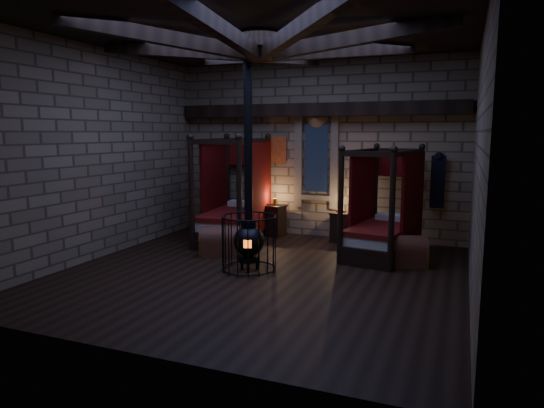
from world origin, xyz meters
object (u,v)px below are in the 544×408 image
at_px(bed_left, 234,215).
at_px(trunk_right, 404,252).
at_px(bed_right, 383,230).
at_px(stove, 249,237).
at_px(trunk_left, 221,242).

relative_size(bed_left, trunk_right, 2.53).
height_order(bed_right, stove, stove).
height_order(trunk_right, stove, stove).
height_order(trunk_left, trunk_right, trunk_left).
bearing_deg(trunk_right, bed_right, 107.04).
distance_m(bed_left, bed_right, 3.50).
distance_m(bed_right, trunk_left, 3.34).
relative_size(trunk_left, trunk_right, 1.03).
bearing_deg(bed_right, trunk_right, -43.54).
relative_size(trunk_right, stove, 0.23).
height_order(bed_right, trunk_right, bed_right).
height_order(bed_left, stove, stove).
relative_size(bed_left, trunk_left, 2.44).
bearing_deg(bed_right, trunk_left, -149.34).
height_order(trunk_left, stove, stove).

